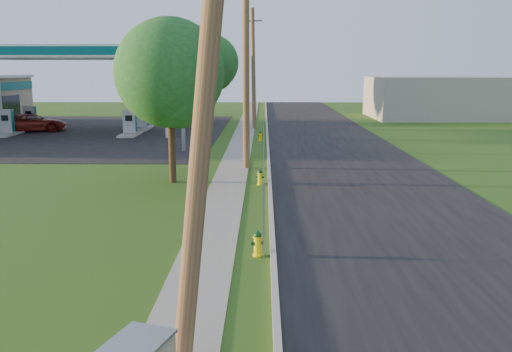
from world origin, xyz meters
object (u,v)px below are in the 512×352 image
(tree_lot, at_px, (212,65))
(hydrant_near, at_px, (258,244))
(utility_pole_far, at_px, (253,69))
(car_red, at_px, (33,123))
(fuel_pump_se, at_px, (142,121))
(utility_pole_mid, at_px, (246,66))
(fuel_pump_nw, at_px, (7,126))
(tree_verge, at_px, (172,77))
(fuel_pump_sw, at_px, (30,120))
(price_pylon, at_px, (181,58))
(utility_pole_near, at_px, (207,69))
(hydrant_mid, at_px, (260,177))
(hydrant_far, at_px, (260,136))
(fuel_pump_ne, at_px, (130,126))

(tree_lot, height_order, hydrant_near, tree_lot)
(utility_pole_far, relative_size, car_red, 1.92)
(fuel_pump_se, bearing_deg, utility_pole_far, 6.41)
(utility_pole_mid, relative_size, fuel_pump_nw, 3.06)
(utility_pole_mid, bearing_deg, tree_verge, -130.70)
(fuel_pump_sw, relative_size, price_pylon, 0.47)
(utility_pole_far, bearing_deg, fuel_pump_nw, -164.39)
(utility_pole_near, relative_size, hydrant_mid, 13.95)
(utility_pole_far, bearing_deg, hydrant_far, -85.40)
(fuel_pump_nw, distance_m, fuel_pump_se, 9.85)
(fuel_pump_ne, distance_m, price_pylon, 10.17)
(utility_pole_near, bearing_deg, tree_verge, 101.52)
(hydrant_near, relative_size, hydrant_mid, 1.02)
(fuel_pump_sw, xyz_separation_m, hydrant_near, (18.60, -29.69, -0.38))
(utility_pole_near, bearing_deg, hydrant_near, 82.51)
(utility_pole_near, distance_m, fuel_pump_nw, 36.03)
(fuel_pump_sw, relative_size, tree_verge, 0.46)
(tree_lot, relative_size, car_red, 1.62)
(tree_lot, distance_m, hydrant_mid, 30.63)
(fuel_pump_se, xyz_separation_m, hydrant_far, (9.52, -6.66, -0.40))
(hydrant_near, height_order, hydrant_far, hydrant_near)
(utility_pole_near, xyz_separation_m, hydrant_mid, (0.69, 14.11, -4.47))
(fuel_pump_nw, distance_m, hydrant_near, 31.72)
(utility_pole_near, relative_size, fuel_pump_sw, 2.96)
(hydrant_far, bearing_deg, utility_pole_far, 94.60)
(fuel_pump_sw, distance_m, hydrant_far, 19.68)
(fuel_pump_ne, height_order, tree_verge, tree_verge)
(fuel_pump_nw, height_order, hydrant_far, fuel_pump_nw)
(utility_pole_far, xyz_separation_m, fuel_pump_sw, (-17.90, -1.00, -4.08))
(tree_verge, bearing_deg, fuel_pump_sw, 126.14)
(utility_pole_mid, distance_m, price_pylon, 6.76)
(hydrant_mid, bearing_deg, tree_verge, 173.07)
(fuel_pump_sw, distance_m, price_pylon, 18.72)
(tree_verge, relative_size, car_red, 1.40)
(hydrant_near, distance_m, car_red, 33.30)
(utility_pole_near, bearing_deg, hydrant_far, 88.75)
(utility_pole_near, distance_m, utility_pole_mid, 18.00)
(utility_pole_far, bearing_deg, utility_pole_near, -90.00)
(fuel_pump_nw, distance_m, hydrant_mid, 25.13)
(utility_pole_near, distance_m, tree_verge, 14.85)
(hydrant_far, bearing_deg, fuel_pump_se, 145.02)
(fuel_pump_ne, distance_m, hydrant_mid, 19.43)
(utility_pole_near, xyz_separation_m, price_pylon, (-3.90, 23.50, 0.63))
(tree_verge, bearing_deg, utility_pole_far, 82.13)
(tree_verge, distance_m, car_red, 23.89)
(utility_pole_far, distance_m, hydrant_near, 31.03)
(fuel_pump_ne, height_order, fuel_pump_se, same)
(tree_lot, bearing_deg, hydrant_mid, -80.89)
(fuel_pump_sw, distance_m, tree_lot, 17.05)
(car_red, bearing_deg, fuel_pump_ne, -127.04)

